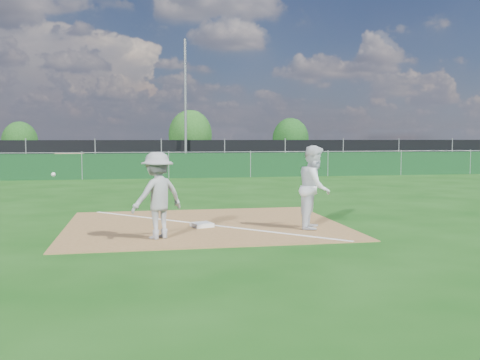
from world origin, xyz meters
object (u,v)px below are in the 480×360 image
Objects in this scene: tree_left at (20,142)px; car_left at (92,154)px; tree_right at (291,139)px; first_base at (202,225)px; light_pole at (185,104)px; play_at_first at (157,195)px; runner at (315,187)px; car_mid at (166,153)px; tree_mid at (190,135)px; car_right at (222,156)px.

car_left is at bearing -45.23° from tree_left.
tree_right reaches higher than car_left.
car_left reaches higher than first_base.
light_pole reaches higher than play_at_first.
tree_right reaches higher than runner.
tree_left is at bearing 49.39° from car_left.
car_mid is at bearing -76.22° from car_left.
play_at_first is 28.00m from car_left.
tree_mid is at bearing 84.91° from first_base.
runner is (0.76, -22.55, -3.11)m from light_pole.
car_left is (-6.02, 4.62, -3.18)m from light_pole.
car_left is 8.99m from car_right.
runner is 0.36× the size of car_mid.
tree_left reaches higher than play_at_first.
car_left is 5.15m from car_mid.
light_pole reaches higher than car_left.
tree_left is (-5.91, 5.96, 0.83)m from car_left.
runner is at bearing -13.74° from first_base.
light_pole is at bearing 26.33° from runner.
light_pole is 14.17m from tree_right.
tree_mid is 1.17× the size of tree_right.
first_base is at bearing -169.90° from car_mid.
tree_mid is at bearing -12.75° from car_mid.
light_pole is 10.64m from tree_mid.
car_left is (-4.43, 26.61, 0.76)m from first_base.
car_mid reaches higher than car_right.
play_at_first is 35.47m from tree_right.
car_right is at bearing 54.44° from light_pole.
first_base is 26.51m from car_right.
play_at_first is at bearing 166.71° from car_right.
play_at_first is at bearing -168.32° from car_left.
runner is (2.35, -0.57, 0.83)m from first_base.
tree_left reaches higher than runner.
tree_mid is (-1.66, 6.27, 1.55)m from car_right.
first_base is 1.73m from play_at_first.
play_at_first reaches higher than car_mid.
play_at_first is (-0.99, -1.18, 0.78)m from first_base.
runner is 0.49× the size of tree_right.
car_left is 1.14× the size of car_right.
first_base is 2.55m from runner.
light_pole is at bearing -97.09° from tree_mid.
runner is at bearing 173.47° from car_right.
runner is 33.87m from tree_right.
tree_left is at bearing 76.43° from car_mid.
car_left is (-6.78, 27.18, -0.07)m from runner.
play_at_first is 3.39m from runner.
first_base is 0.10× the size of car_right.
tree_right is at bearing -1.28° from tree_left.
runner is 28.05m from car_mid.
light_pole is 22.39m from first_base.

